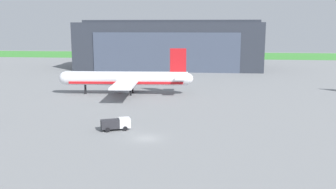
% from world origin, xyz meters
% --- Properties ---
extents(ground_plane, '(440.00, 440.00, 0.00)m').
position_xyz_m(ground_plane, '(0.00, 0.00, 0.00)').
color(ground_plane, slate).
extents(grass_field_strip, '(440.00, 56.00, 0.08)m').
position_xyz_m(grass_field_strip, '(0.00, 184.77, 0.04)').
color(grass_field_strip, '#3B8734').
rests_on(grass_field_strip, ground_plane).
extents(maintenance_hangar, '(78.34, 37.26, 21.16)m').
position_xyz_m(maintenance_hangar, '(-7.87, 109.80, 10.12)').
color(maintenance_hangar, '#2D333D').
rests_on(maintenance_hangar, ground_plane).
extents(airliner_far_right, '(36.54, 31.33, 12.51)m').
position_xyz_m(airliner_far_right, '(-12.37, 40.16, 4.24)').
color(airliner_far_right, silver).
rests_on(airliner_far_right, ground_plane).
extents(baggage_tug, '(5.51, 3.86, 2.12)m').
position_xyz_m(baggage_tug, '(-6.24, 4.49, 1.17)').
color(baggage_tug, silver).
rests_on(baggage_tug, ground_plane).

